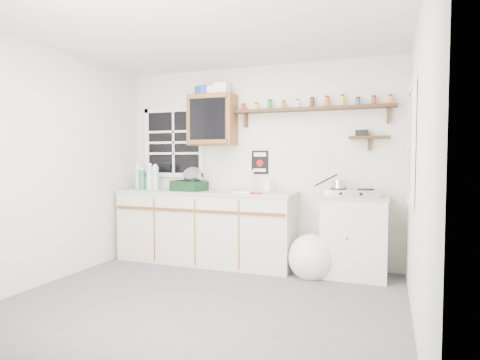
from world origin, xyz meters
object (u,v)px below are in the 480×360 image
Objects in this scene: right_cabinet at (355,236)px; upper_cabinet at (212,120)px; main_cabinet at (206,226)px; hotplate at (352,192)px; spice_shelf at (312,108)px; dish_rack at (190,183)px.

upper_cabinet reaches higher than right_cabinet.
main_cabinet reaches higher than right_cabinet.
main_cabinet is 3.80× the size of hotplate.
spice_shelf is 3.14× the size of hotplate.
dish_rack is at bearing -177.04° from right_cabinet.
hotplate is at bearing -4.47° from upper_cabinet.
spice_shelf is at bearing 9.23° from main_cabinet.
dish_rack reaches higher than hotplate.
main_cabinet is 1.21× the size of spice_shelf.
main_cabinet is 1.37m from upper_cabinet.
main_cabinet is 2.54× the size of right_cabinet.
right_cabinet is 0.49m from hotplate.
main_cabinet is at bearing -103.68° from upper_cabinet.
upper_cabinet is 1.28m from spice_shelf.
right_cabinet is (1.83, 0.03, -0.01)m from main_cabinet.
spice_shelf reaches higher than hotplate.
dish_rack reaches higher than main_cabinet.
spice_shelf is (-0.52, 0.19, 1.47)m from right_cabinet.
main_cabinet is 1.84m from right_cabinet.
spice_shelf is 1.77m from dish_rack.
upper_cabinet is 1.07× the size of hotplate.
upper_cabinet is at bearing -176.89° from spice_shelf.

